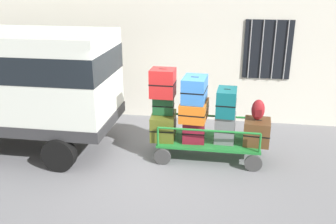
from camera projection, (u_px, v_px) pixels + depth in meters
The scene contains 15 objects.
ground_plane at pixel (164, 164), 7.87m from camera, with size 40.00×40.00×0.00m, color slate.
building_wall at pixel (183, 27), 9.72m from camera, with size 12.00×0.38×5.00m.
van at pixel (9, 78), 8.16m from camera, with size 4.69×2.09×2.67m.
luggage_cart at pixel (209, 143), 8.04m from camera, with size 2.24×1.05×0.41m.
cart_railing at pixel (209, 125), 7.90m from camera, with size 2.13×0.91×0.43m.
suitcase_left_bottom at pixel (163, 125), 8.10m from camera, with size 0.56×0.78×0.54m.
suitcase_left_middle at pixel (163, 105), 7.93m from camera, with size 0.46×0.26×0.41m.
suitcase_left_top at pixel (163, 83), 7.71m from camera, with size 0.53×0.47×0.60m.
suitcase_midleft_bottom at pixel (194, 129), 8.02m from camera, with size 0.51×0.70×0.48m.
suitcase_midleft_middle at pixel (194, 110), 7.82m from camera, with size 0.60×0.78×0.40m.
suitcase_midleft_top at pixel (195, 89), 7.66m from camera, with size 0.52×0.71×0.53m.
suitcase_center_bottom at pixel (225, 128), 7.90m from camera, with size 0.45×0.55×0.60m.
suitcase_center_middle at pixel (226, 102), 7.70m from camera, with size 0.44×0.63×0.56m.
suitcase_midright_bottom at pixel (257, 132), 7.79m from camera, with size 0.59×0.61×0.53m.
backpack at pixel (258, 110), 7.64m from camera, with size 0.27×0.22×0.44m.
Camera 1 is at (1.18, -6.91, 3.75)m, focal length 39.46 mm.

